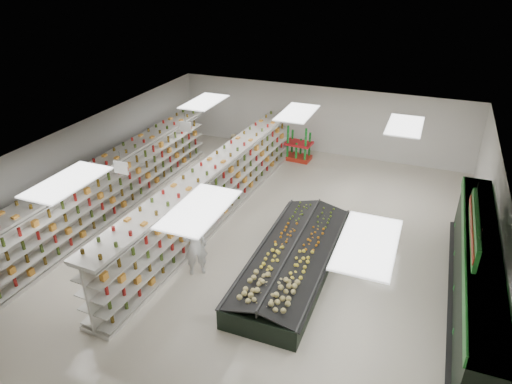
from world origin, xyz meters
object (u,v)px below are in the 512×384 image
at_px(soda_endcap, 299,145).
at_px(shopper_main, 195,246).
at_px(gondola_center, 214,194).
at_px(shopper_background, 235,151).
at_px(produce_island, 293,259).
at_px(gondola_left, 110,190).

height_order(soda_endcap, shopper_main, shopper_main).
relative_size(soda_endcap, shopper_main, 0.80).
height_order(gondola_center, shopper_background, gondola_center).
bearing_deg(shopper_background, shopper_main, -148.69).
height_order(produce_island, shopper_main, shopper_main).
bearing_deg(shopper_background, gondola_left, 171.15).
xyz_separation_m(gondola_left, soda_endcap, (4.92, 7.31, -0.24)).
distance_m(gondola_center, shopper_main, 3.18).
relative_size(soda_endcap, shopper_background, 0.98).
xyz_separation_m(produce_island, shopper_main, (-2.66, -1.20, 0.54)).
bearing_deg(shopper_background, produce_island, -127.13).
xyz_separation_m(gondola_left, produce_island, (7.23, -0.83, -0.57)).
bearing_deg(soda_endcap, gondola_center, -101.24).
relative_size(gondola_left, produce_island, 2.00).
distance_m(gondola_left, produce_island, 7.30).
bearing_deg(gondola_center, shopper_background, 107.18).
bearing_deg(gondola_center, gondola_left, -161.73).
relative_size(produce_island, shopper_background, 3.95).
xyz_separation_m(shopper_main, shopper_background, (-2.04, 7.48, -0.18)).
relative_size(produce_island, shopper_main, 3.23).
distance_m(soda_endcap, shopper_main, 9.35).
bearing_deg(gondola_center, shopper_main, -70.92).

